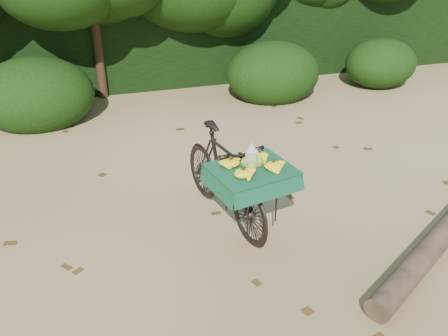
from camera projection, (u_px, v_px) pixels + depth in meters
name	position (u px, v px, depth m)	size (l,w,h in m)	color
ground	(292.00, 223.00, 5.73)	(80.00, 80.00, 0.00)	tan
vendor_bicycle	(225.00, 176.00, 5.55)	(1.04, 2.00, 1.16)	black
fallen_log	(447.00, 229.00, 5.41)	(0.25, 0.25, 3.49)	brown
hedge_backdrop	(178.00, 37.00, 10.63)	(26.00, 1.80, 1.80)	black
bush_clumps	(225.00, 80.00, 9.28)	(8.80, 1.70, 0.90)	black
leaf_litter	(272.00, 196.00, 6.28)	(7.00, 7.30, 0.01)	#463212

